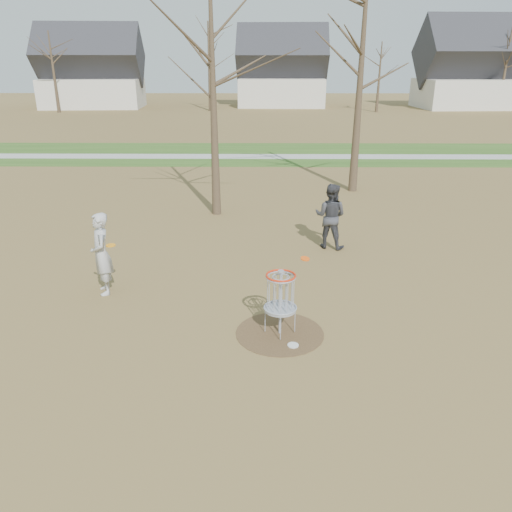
{
  "coord_description": "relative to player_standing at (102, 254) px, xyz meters",
  "views": [
    {
      "loc": [
        -0.39,
        -8.87,
        5.18
      ],
      "look_at": [
        -0.5,
        1.5,
        1.1
      ],
      "focal_mm": 35.0,
      "sensor_mm": 36.0,
      "label": 1
    }
  ],
  "objects": [
    {
      "name": "houses_row",
      "position": [
        8.42,
        50.67,
        2.54
      ],
      "size": [
        56.51,
        10.01,
        7.26
      ],
      "color": "silver",
      "rests_on": "ground"
    },
    {
      "name": "disc_grounded",
      "position": [
        4.34,
        -2.38,
        -0.96
      ],
      "size": [
        0.22,
        0.22,
        0.02
      ],
      "primitive_type": "cylinder",
      "color": "silver",
      "rests_on": "dirt_circle"
    },
    {
      "name": "player_throwing",
      "position": [
        5.73,
        3.17,
        -0.02
      ],
      "size": [
        1.14,
        1.03,
        1.92
      ],
      "primitive_type": "imported",
      "rotation": [
        0.0,
        0.0,
        2.75
      ],
      "color": "#38383E",
      "rests_on": "ground"
    },
    {
      "name": "discs_in_play",
      "position": [
        2.63,
        0.1,
        0.01
      ],
      "size": [
        4.71,
        0.64,
        0.53
      ],
      "color": "#F8540D",
      "rests_on": "ground"
    },
    {
      "name": "dirt_circle",
      "position": [
        4.1,
        -1.89,
        -0.98
      ],
      "size": [
        1.8,
        1.8,
        0.01
      ],
      "primitive_type": "cylinder",
      "color": "#47331E",
      "rests_on": "ground"
    },
    {
      "name": "player_standing",
      "position": [
        0.0,
        0.0,
        0.0
      ],
      "size": [
        0.7,
        0.84,
        1.96
      ],
      "primitive_type": "imported",
      "rotation": [
        0.0,
        0.0,
        -1.18
      ],
      "color": "#B1B1B1",
      "rests_on": "ground"
    },
    {
      "name": "bare_trees",
      "position": [
        5.88,
        33.9,
        4.36
      ],
      "size": [
        52.62,
        44.98,
        9.0
      ],
      "color": "#382B1E",
      "rests_on": "ground"
    },
    {
      "name": "green_band",
      "position": [
        4.1,
        19.11,
        -0.98
      ],
      "size": [
        160.0,
        8.0,
        0.01
      ],
      "primitive_type": "cube",
      "color": "#2D5119",
      "rests_on": "ground"
    },
    {
      "name": "footpath",
      "position": [
        4.1,
        18.11,
        -0.97
      ],
      "size": [
        160.0,
        1.5,
        0.01
      ],
      "primitive_type": "cube",
      "color": "#9E9E99",
      "rests_on": "green_band"
    },
    {
      "name": "disc_golf_basket",
      "position": [
        4.1,
        -1.89,
        -0.07
      ],
      "size": [
        0.64,
        0.64,
        1.35
      ],
      "color": "#9EA3AD",
      "rests_on": "ground"
    },
    {
      "name": "ground",
      "position": [
        4.1,
        -1.89,
        -0.98
      ],
      "size": [
        160.0,
        160.0,
        0.0
      ],
      "primitive_type": "plane",
      "color": "brown",
      "rests_on": "ground"
    }
  ]
}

